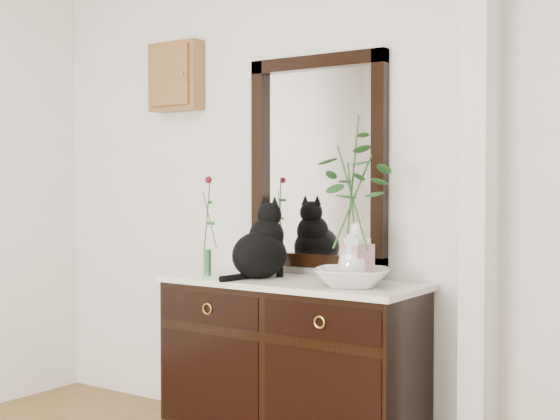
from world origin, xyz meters
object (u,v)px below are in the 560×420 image
Objects in this scene: sideboard at (291,355)px; lotus_bowl at (352,277)px; cat at (260,239)px; ginger_jar at (357,252)px.

sideboard is 3.79× the size of lotus_bowl.
cat is 1.12× the size of lotus_bowl.
lotus_bowl is 1.12× the size of ginger_jar.
cat is 0.57m from lotus_bowl.
sideboard is 0.60m from cat.
sideboard is 0.56m from lotus_bowl.
lotus_bowl is at bearing -7.79° from sideboard.
lotus_bowl reaches higher than sideboard.
ginger_jar is at bearing -2.44° from sideboard.
sideboard is 3.39× the size of cat.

